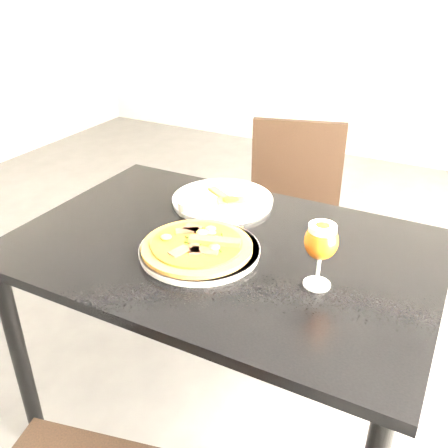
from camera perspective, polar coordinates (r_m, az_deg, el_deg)
The scene contains 10 objects.
ground at distance 2.03m, azimuth -9.31°, elevation -19.02°, with size 6.00×6.00×0.00m, color #4B4C4E.
dining_table at distance 1.48m, azimuth -0.23°, elevation -5.34°, with size 1.20×0.81×0.75m.
chair_far at distance 2.15m, azimuth 7.72°, elevation 0.52°, with size 0.51×0.51×0.89m.
plate_main at distance 1.39m, azimuth -2.80°, elevation -3.03°, with size 0.33×0.33×0.02m, color white.
pizza at distance 1.37m, azimuth -3.05°, elevation -2.47°, with size 0.31×0.31×0.03m.
plate_second at distance 1.67m, azimuth -0.16°, elevation 2.74°, with size 0.33×0.33×0.02m, color white.
crust_scraps at distance 1.65m, azimuth 0.37°, elevation 2.92°, with size 0.17×0.12×0.01m.
loose_crust at distance 1.49m, azimuth 0.37°, elevation -0.77°, with size 0.10×0.02×0.01m, color olive.
sauce_cup at distance 1.60m, azimuth -4.09°, elevation 1.94°, with size 0.07×0.07×0.04m.
beer_glass at distance 1.22m, azimuth 11.05°, elevation -1.98°, with size 0.08×0.08×0.17m.
Camera 1 is at (0.91, -1.06, 1.47)m, focal length 40.00 mm.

